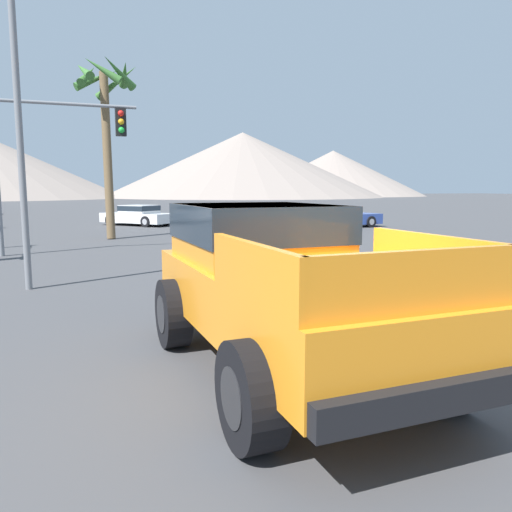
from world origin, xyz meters
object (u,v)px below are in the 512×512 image
(street_lamp_post, at_px, (16,70))
(palm_tree_short, at_px, (106,105))
(orange_pickup_truck, at_px, (276,276))
(parked_car_blue, at_px, (340,217))
(parked_car_white, at_px, (138,215))
(traffic_light_crosswalk, at_px, (56,142))

(street_lamp_post, bearing_deg, palm_tree_short, 76.37)
(orange_pickup_truck, bearing_deg, parked_car_blue, 56.76)
(parked_car_white, bearing_deg, traffic_light_crosswalk, -148.67)
(traffic_light_crosswalk, bearing_deg, parked_car_white, 71.09)
(parked_car_white, bearing_deg, orange_pickup_truck, -133.53)
(traffic_light_crosswalk, height_order, palm_tree_short, palm_tree_short)
(parked_car_blue, relative_size, parked_car_white, 1.05)
(parked_car_blue, bearing_deg, traffic_light_crosswalk, -73.57)
(orange_pickup_truck, distance_m, parked_car_blue, 22.01)
(traffic_light_crosswalk, xyz_separation_m, street_lamp_post, (-0.63, -6.04, 0.90))
(orange_pickup_truck, xyz_separation_m, street_lamp_post, (-3.14, 6.10, 3.41))
(orange_pickup_truck, bearing_deg, traffic_light_crosswalk, 100.83)
(orange_pickup_truck, height_order, traffic_light_crosswalk, traffic_light_crosswalk)
(street_lamp_post, xyz_separation_m, palm_tree_short, (2.57, 10.59, 1.05))
(traffic_light_crosswalk, bearing_deg, street_lamp_post, -95.94)
(parked_car_blue, xyz_separation_m, traffic_light_crosswalk, (-14.29, -6.45, 3.01))
(street_lamp_post, height_order, palm_tree_short, street_lamp_post)
(traffic_light_crosswalk, relative_size, street_lamp_post, 0.68)
(orange_pickup_truck, height_order, parked_car_white, orange_pickup_truck)
(street_lamp_post, relative_size, palm_tree_short, 1.01)
(orange_pickup_truck, height_order, parked_car_blue, orange_pickup_truck)
(orange_pickup_truck, bearing_deg, palm_tree_short, 91.09)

